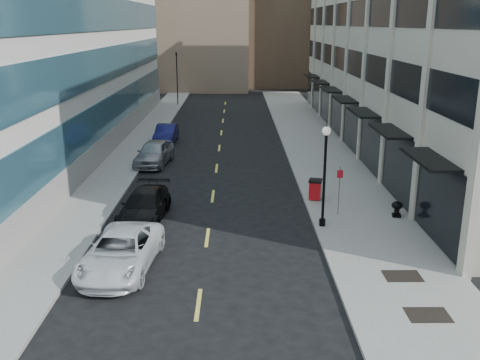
{
  "coord_description": "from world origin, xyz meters",
  "views": [
    {
      "loc": [
        1.32,
        -14.48,
        9.35
      ],
      "look_at": [
        1.49,
        8.84,
        2.47
      ],
      "focal_mm": 40.0,
      "sensor_mm": 36.0,
      "label": 1
    }
  ],
  "objects_px": {
    "traffic_signal": "(176,56)",
    "car_white_van": "(121,252)",
    "car_black_pickup": "(144,206)",
    "car_silver_sedan": "(154,153)",
    "lamppost": "(325,167)",
    "sign_post": "(339,184)",
    "urn_planter": "(397,207)",
    "trash_bin": "(315,189)",
    "car_blue_sedan": "(166,134)"
  },
  "relations": [
    {
      "from": "car_black_pickup",
      "to": "urn_planter",
      "type": "height_order",
      "value": "car_black_pickup"
    },
    {
      "from": "car_black_pickup",
      "to": "lamppost",
      "type": "relative_size",
      "value": 1.03
    },
    {
      "from": "car_white_van",
      "to": "trash_bin",
      "type": "distance_m",
      "value": 12.0
    },
    {
      "from": "car_black_pickup",
      "to": "car_blue_sedan",
      "type": "xyz_separation_m",
      "value": [
        -1.15,
        17.68,
        0.0
      ]
    },
    {
      "from": "lamppost",
      "to": "sign_post",
      "type": "xyz_separation_m",
      "value": [
        1.03,
        1.55,
        -1.27
      ]
    },
    {
      "from": "traffic_signal",
      "to": "urn_planter",
      "type": "xyz_separation_m",
      "value": [
        14.74,
        -37.73,
        -5.1
      ]
    },
    {
      "from": "car_silver_sedan",
      "to": "car_blue_sedan",
      "type": "height_order",
      "value": "car_silver_sedan"
    },
    {
      "from": "traffic_signal",
      "to": "car_black_pickup",
      "type": "bearing_deg",
      "value": -86.51
    },
    {
      "from": "car_silver_sedan",
      "to": "sign_post",
      "type": "distance_m",
      "value": 14.93
    },
    {
      "from": "sign_post",
      "to": "urn_planter",
      "type": "relative_size",
      "value": 3.16
    },
    {
      "from": "traffic_signal",
      "to": "sign_post",
      "type": "xyz_separation_m",
      "value": [
        11.9,
        -37.39,
        -3.99
      ]
    },
    {
      "from": "traffic_signal",
      "to": "lamppost",
      "type": "height_order",
      "value": "traffic_signal"
    },
    {
      "from": "trash_bin",
      "to": "urn_planter",
      "type": "height_order",
      "value": "trash_bin"
    },
    {
      "from": "traffic_signal",
      "to": "lamppost",
      "type": "relative_size",
      "value": 1.44
    },
    {
      "from": "car_white_van",
      "to": "trash_bin",
      "type": "height_order",
      "value": "car_white_van"
    },
    {
      "from": "car_blue_sedan",
      "to": "urn_planter",
      "type": "height_order",
      "value": "car_blue_sedan"
    },
    {
      "from": "car_blue_sedan",
      "to": "urn_planter",
      "type": "distance_m",
      "value": 22.34
    },
    {
      "from": "car_blue_sedan",
      "to": "trash_bin",
      "type": "xyz_separation_m",
      "value": [
        9.93,
        -15.04,
        0.03
      ]
    },
    {
      "from": "car_black_pickup",
      "to": "car_blue_sedan",
      "type": "distance_m",
      "value": 17.71
    },
    {
      "from": "car_blue_sedan",
      "to": "car_silver_sedan",
      "type": "bearing_deg",
      "value": -87.75
    },
    {
      "from": "traffic_signal",
      "to": "car_silver_sedan",
      "type": "height_order",
      "value": "traffic_signal"
    },
    {
      "from": "traffic_signal",
      "to": "car_white_van",
      "type": "xyz_separation_m",
      "value": [
        2.3,
        -43.22,
        -4.97
      ]
    },
    {
      "from": "sign_post",
      "to": "car_silver_sedan",
      "type": "bearing_deg",
      "value": 139.26
    },
    {
      "from": "sign_post",
      "to": "urn_planter",
      "type": "distance_m",
      "value": 3.06
    },
    {
      "from": "car_silver_sedan",
      "to": "car_blue_sedan",
      "type": "bearing_deg",
      "value": 97.8
    },
    {
      "from": "car_white_van",
      "to": "car_silver_sedan",
      "type": "bearing_deg",
      "value": 98.66
    },
    {
      "from": "car_blue_sedan",
      "to": "lamppost",
      "type": "height_order",
      "value": "lamppost"
    },
    {
      "from": "car_silver_sedan",
      "to": "sign_post",
      "type": "xyz_separation_m",
      "value": [
        10.68,
        -10.39,
        0.89
      ]
    },
    {
      "from": "car_blue_sedan",
      "to": "trash_bin",
      "type": "relative_size",
      "value": 3.94
    },
    {
      "from": "car_silver_sedan",
      "to": "trash_bin",
      "type": "xyz_separation_m",
      "value": [
        9.86,
        -8.04,
        -0.08
      ]
    },
    {
      "from": "car_black_pickup",
      "to": "car_silver_sedan",
      "type": "xyz_separation_m",
      "value": [
        -1.08,
        10.68,
        0.11
      ]
    },
    {
      "from": "trash_bin",
      "to": "traffic_signal",
      "type": "bearing_deg",
      "value": 122.34
    },
    {
      "from": "car_silver_sedan",
      "to": "trash_bin",
      "type": "relative_size",
      "value": 4.37
    },
    {
      "from": "car_silver_sedan",
      "to": "lamppost",
      "type": "height_order",
      "value": "lamppost"
    },
    {
      "from": "car_black_pickup",
      "to": "lamppost",
      "type": "bearing_deg",
      "value": -4.7
    },
    {
      "from": "car_black_pickup",
      "to": "urn_planter",
      "type": "relative_size",
      "value": 6.42
    },
    {
      "from": "car_black_pickup",
      "to": "trash_bin",
      "type": "xyz_separation_m",
      "value": [
        8.78,
        2.64,
        0.03
      ]
    },
    {
      "from": "car_blue_sedan",
      "to": "urn_planter",
      "type": "xyz_separation_m",
      "value": [
        13.59,
        -17.73,
        -0.1
      ]
    },
    {
      "from": "traffic_signal",
      "to": "car_blue_sedan",
      "type": "xyz_separation_m",
      "value": [
        1.15,
        -20.0,
        -4.99
      ]
    },
    {
      "from": "car_black_pickup",
      "to": "car_silver_sedan",
      "type": "relative_size",
      "value": 1.02
    },
    {
      "from": "lamppost",
      "to": "sign_post",
      "type": "height_order",
      "value": "lamppost"
    },
    {
      "from": "trash_bin",
      "to": "lamppost",
      "type": "relative_size",
      "value": 0.23
    },
    {
      "from": "car_white_van",
      "to": "lamppost",
      "type": "relative_size",
      "value": 1.11
    },
    {
      "from": "sign_post",
      "to": "car_white_van",
      "type": "bearing_deg",
      "value": -145.28
    },
    {
      "from": "urn_planter",
      "to": "traffic_signal",
      "type": "bearing_deg",
      "value": 111.33
    },
    {
      "from": "car_white_van",
      "to": "urn_planter",
      "type": "distance_m",
      "value": 13.59
    },
    {
      "from": "trash_bin",
      "to": "urn_planter",
      "type": "relative_size",
      "value": 1.44
    },
    {
      "from": "sign_post",
      "to": "trash_bin",
      "type": "bearing_deg",
      "value": 112.72
    },
    {
      "from": "trash_bin",
      "to": "lamppost",
      "type": "bearing_deg",
      "value": -78.25
    },
    {
      "from": "car_black_pickup",
      "to": "traffic_signal",
      "type": "bearing_deg",
      "value": 97.12
    }
  ]
}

